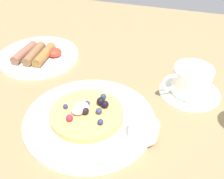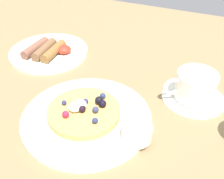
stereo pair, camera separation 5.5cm
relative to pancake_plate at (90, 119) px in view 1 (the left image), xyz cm
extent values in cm
cube|color=olive|center=(-2.72, 4.11, -2.07)|extent=(184.27, 133.45, 3.00)
cylinder|color=white|center=(0.00, 0.00, 0.00)|extent=(26.99, 26.99, 1.15)
cylinder|color=tan|center=(-0.63, 0.11, 1.25)|extent=(15.24, 15.24, 1.35)
sphere|color=navy|center=(-1.16, 1.94, 2.51)|extent=(1.17, 1.17, 1.17)
sphere|color=navy|center=(-0.96, 0.11, 2.50)|extent=(1.16, 1.16, 1.16)
sphere|color=black|center=(-0.56, -0.62, 2.70)|extent=(1.55, 1.55, 1.55)
sphere|color=black|center=(2.57, 2.50, 2.72)|extent=(1.59, 1.59, 1.59)
sphere|color=black|center=(1.45, 3.08, 2.79)|extent=(1.74, 1.74, 1.74)
sphere|color=#C42140|center=(-2.52, -3.35, 2.63)|extent=(1.42, 1.42, 1.42)
sphere|color=navy|center=(3.35, -2.46, 2.51)|extent=(1.18, 1.18, 1.18)
sphere|color=navy|center=(-5.07, -0.24, 2.45)|extent=(1.04, 1.04, 1.04)
sphere|color=navy|center=(2.03, 0.33, 2.58)|extent=(1.32, 1.32, 1.32)
sphere|color=navy|center=(1.37, 5.00, 2.58)|extent=(1.31, 1.31, 1.31)
ellipsoid|color=white|center=(-2.08, -0.83, 2.72)|extent=(2.64, 2.64, 1.59)
ellipsoid|color=white|center=(-1.55, 0.08, 2.83)|extent=(3.01, 3.01, 1.81)
cylinder|color=white|center=(11.65, -1.61, 2.10)|extent=(5.69, 5.69, 3.05)
cylinder|color=#53280E|center=(11.65, -1.61, 2.71)|extent=(4.66, 4.66, 0.37)
cylinder|color=white|center=(-23.32, 19.83, 0.11)|extent=(22.48, 22.48, 1.36)
cylinder|color=olive|center=(-20.21, 18.11, 2.07)|extent=(3.34, 10.22, 2.55)
cylinder|color=brown|center=(-23.13, 17.84, 2.07)|extent=(3.59, 10.26, 2.55)
cylinder|color=brown|center=(-26.05, 17.56, 2.07)|extent=(2.57, 10.05, 2.55)
ellipsoid|color=white|center=(-27.27, 17.68, 1.09)|extent=(7.25, 6.16, 0.60)
sphere|color=yellow|center=(-27.27, 17.68, 1.59)|extent=(2.00, 2.00, 2.00)
ellipsoid|color=red|center=(-18.28, 20.35, 1.89)|extent=(3.99, 3.99, 2.19)
cylinder|color=white|center=(19.01, 16.23, -0.25)|extent=(14.26, 14.26, 0.66)
cylinder|color=white|center=(19.01, 16.23, 3.19)|extent=(8.96, 8.96, 6.22)
torus|color=white|center=(14.44, 13.21, 3.50)|extent=(4.01, 3.03, 4.28)
cylinder|color=#907852|center=(19.01, 16.23, 5.18)|extent=(7.62, 7.62, 0.50)
camera|label=1|loc=(16.64, -37.18, 38.24)|focal=42.84mm
camera|label=2|loc=(21.75, -35.23, 38.24)|focal=42.84mm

